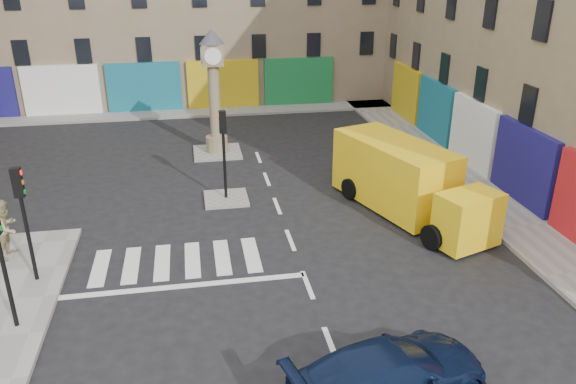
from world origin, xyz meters
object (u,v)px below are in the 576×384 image
object	(u,v)px
navy_sedan	(389,374)
traffic_light_island	(223,141)
traffic_light_left_far	(22,207)
clock_pillar	(214,85)
pedestrian_tan	(7,228)
yellow_van	(406,181)

from	to	relation	value
navy_sedan	traffic_light_island	bearing A→B (deg)	-2.05
traffic_light_left_far	clock_pillar	world-z (taller)	clock_pillar
traffic_light_left_far	navy_sedan	xyz separation A→B (m)	(9.11, -6.66, -1.91)
clock_pillar	pedestrian_tan	xyz separation A→B (m)	(-7.47, -9.64, -2.39)
clock_pillar	traffic_light_left_far	bearing A→B (deg)	-118.94
traffic_light_left_far	yellow_van	xyz separation A→B (m)	(13.17, 2.98, -1.28)
clock_pillar	yellow_van	bearing A→B (deg)	-50.79
traffic_light_island	yellow_van	bearing A→B (deg)	-19.42
yellow_van	navy_sedan	bearing A→B (deg)	-131.80
pedestrian_tan	traffic_light_left_far	bearing A→B (deg)	-133.83
traffic_light_left_far	traffic_light_island	size ratio (longest dim) A/B	1.00
navy_sedan	pedestrian_tan	bearing A→B (deg)	35.54
traffic_light_island	clock_pillar	world-z (taller)	clock_pillar
traffic_light_left_far	yellow_van	world-z (taller)	traffic_light_left_far
traffic_light_left_far	pedestrian_tan	size ratio (longest dim) A/B	1.84
traffic_light_left_far	clock_pillar	distance (m)	13.05
clock_pillar	navy_sedan	distance (m)	18.49
traffic_light_left_far	pedestrian_tan	distance (m)	2.57
traffic_light_island	yellow_van	world-z (taller)	traffic_light_island
traffic_light_left_far	traffic_light_island	world-z (taller)	traffic_light_left_far
traffic_light_left_far	clock_pillar	bearing A→B (deg)	61.06
navy_sedan	pedestrian_tan	distance (m)	13.29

